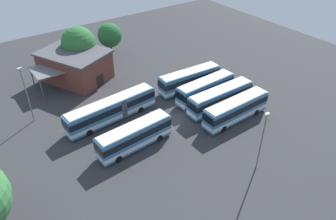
# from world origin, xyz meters

# --- Properties ---
(ground_plane) EXTENTS (93.73, 93.73, 0.00)m
(ground_plane) POSITION_xyz_m (0.00, 0.00, 0.00)
(ground_plane) COLOR #333335
(bus_row0_slot0) EXTENTS (11.61, 3.08, 3.54)m
(bus_row0_slot0) POSITION_xyz_m (-7.78, -5.80, 1.87)
(bus_row0_slot0) COLOR teal
(bus_row0_slot0) RESTS_ON ground_plane
(bus_row0_slot1) EXTENTS (10.96, 2.88, 3.54)m
(bus_row0_slot1) POSITION_xyz_m (-7.89, -1.77, 1.87)
(bus_row0_slot1) COLOR teal
(bus_row0_slot1) RESTS_ON ground_plane
(bus_row0_slot2) EXTENTS (11.79, 2.52, 3.54)m
(bus_row0_slot2) POSITION_xyz_m (-8.03, 1.71, 1.87)
(bus_row0_slot2) COLOR teal
(bus_row0_slot2) RESTS_ON ground_plane
(bus_row0_slot3) EXTENTS (11.49, 2.67, 3.54)m
(bus_row0_slot3) POSITION_xyz_m (-7.72, 5.43, 1.87)
(bus_row0_slot3) COLOR teal
(bus_row0_slot3) RESTS_ON ground_plane
(bus_row1_slot0) EXTENTS (14.80, 3.55, 3.54)m
(bus_row1_slot0) POSITION_xyz_m (7.54, -5.38, 1.87)
(bus_row1_slot0) COLOR teal
(bus_row1_slot0) RESTS_ON ground_plane
(bus_row1_slot2) EXTENTS (11.00, 3.15, 3.54)m
(bus_row1_slot2) POSITION_xyz_m (7.97, 2.02, 1.87)
(bus_row1_slot2) COLOR teal
(bus_row1_slot2) RESTS_ON ground_plane
(depot_building) EXTENTS (12.80, 14.23, 5.44)m
(depot_building) POSITION_xyz_m (6.82, -20.77, 2.74)
(depot_building) COLOR brown
(depot_building) RESTS_ON ground_plane
(maintenance_shelter) EXTENTS (7.28, 5.66, 3.72)m
(maintenance_shelter) POSITION_xyz_m (10.84, -20.14, 3.50)
(maintenance_shelter) COLOR slate
(maintenance_shelter) RESTS_ON ground_plane
(lamp_post_far_corner) EXTENTS (0.56, 0.28, 8.43)m
(lamp_post_far_corner) POSITION_xyz_m (-2.52, 14.42, 4.63)
(lamp_post_far_corner) COLOR slate
(lamp_post_far_corner) RESTS_ON ground_plane
(lamp_post_by_building) EXTENTS (0.56, 0.28, 8.97)m
(lamp_post_by_building) POSITION_xyz_m (17.41, -12.17, 4.90)
(lamp_post_by_building) COLOR slate
(lamp_post_by_building) RESTS_ON ground_plane
(tree_west_edge) EXTENTS (4.85, 4.85, 7.25)m
(tree_west_edge) POSITION_xyz_m (-2.68, -25.34, 4.80)
(tree_west_edge) COLOR brown
(tree_west_edge) RESTS_ON ground_plane
(tree_northeast) EXTENTS (6.25, 6.25, 8.84)m
(tree_northeast) POSITION_xyz_m (4.79, -23.02, 5.70)
(tree_northeast) COLOR brown
(tree_northeast) RESTS_ON ground_plane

